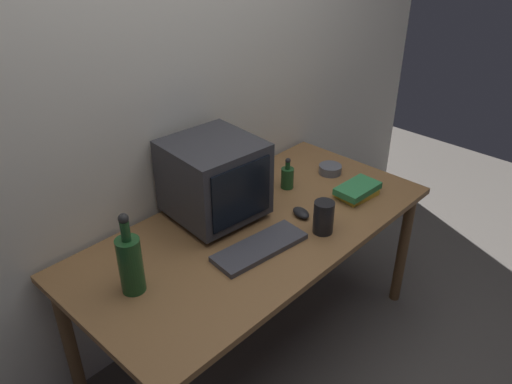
% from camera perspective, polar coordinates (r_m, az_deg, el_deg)
% --- Properties ---
extents(ground_plane, '(6.00, 6.00, 0.00)m').
position_cam_1_polar(ground_plane, '(2.77, -0.00, -16.40)').
color(ground_plane, '#56514C').
extents(back_wall, '(4.00, 0.08, 2.50)m').
position_cam_1_polar(back_wall, '(2.37, -8.48, 11.17)').
color(back_wall, silver).
rests_on(back_wall, ground).
extents(desk, '(1.71, 0.82, 0.73)m').
position_cam_1_polar(desk, '(2.34, -0.00, -5.45)').
color(desk, olive).
rests_on(desk, ground).
extents(crt_monitor, '(0.41, 0.42, 0.37)m').
position_cam_1_polar(crt_monitor, '(2.28, -4.72, 1.46)').
color(crt_monitor, '#333338').
rests_on(crt_monitor, desk).
extents(keyboard, '(0.43, 0.20, 0.02)m').
position_cam_1_polar(keyboard, '(2.15, 0.44, -6.19)').
color(keyboard, '#3F3F47').
rests_on(keyboard, desk).
extents(computer_mouse, '(0.09, 0.11, 0.04)m').
position_cam_1_polar(computer_mouse, '(2.36, 5.05, -2.33)').
color(computer_mouse, black).
rests_on(computer_mouse, desk).
extents(bottle_tall, '(0.09, 0.09, 0.34)m').
position_cam_1_polar(bottle_tall, '(1.93, -13.86, -7.67)').
color(bottle_tall, '#1E4C23').
rests_on(bottle_tall, desk).
extents(bottle_short, '(0.06, 0.06, 0.16)m').
position_cam_1_polar(bottle_short, '(2.57, 3.52, 1.71)').
color(bottle_short, '#1E4C23').
rests_on(bottle_short, desk).
extents(book_stack, '(0.23, 0.16, 0.06)m').
position_cam_1_polar(book_stack, '(2.55, 11.22, 0.18)').
color(book_stack, gold).
rests_on(book_stack, desk).
extents(cd_spindle, '(0.12, 0.12, 0.04)m').
position_cam_1_polar(cd_spindle, '(2.74, 8.28, 2.53)').
color(cd_spindle, '#595B66').
rests_on(cd_spindle, desk).
extents(metal_canister, '(0.09, 0.09, 0.15)m').
position_cam_1_polar(metal_canister, '(2.24, 7.55, -2.81)').
color(metal_canister, black).
rests_on(metal_canister, desk).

